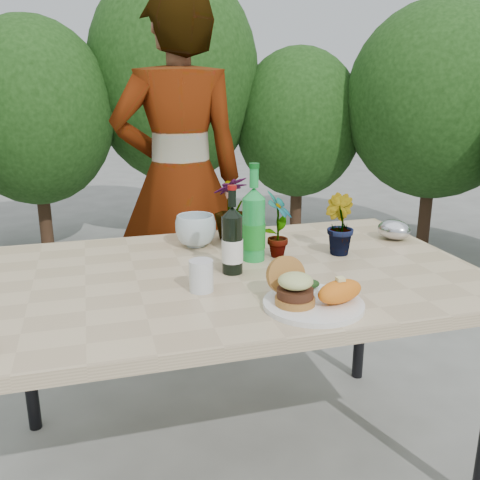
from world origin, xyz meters
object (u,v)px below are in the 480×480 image
object	(u,v)px
person	(180,180)
patio_table	(233,287)
dinner_plate	(313,304)
wine_bottle	(232,241)

from	to	relation	value
person	patio_table	bearing A→B (deg)	92.17
patio_table	dinner_plate	distance (m)	0.37
patio_table	dinner_plate	bearing A→B (deg)	-67.73
patio_table	wine_bottle	distance (m)	0.16
patio_table	person	bearing A→B (deg)	90.32
patio_table	wine_bottle	bearing A→B (deg)	-118.03
dinner_plate	wine_bottle	bearing A→B (deg)	113.91
dinner_plate	person	bearing A→B (deg)	96.19
wine_bottle	person	xyz separation A→B (m)	(0.00, 1.00, 0.03)
dinner_plate	wine_bottle	distance (m)	0.37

